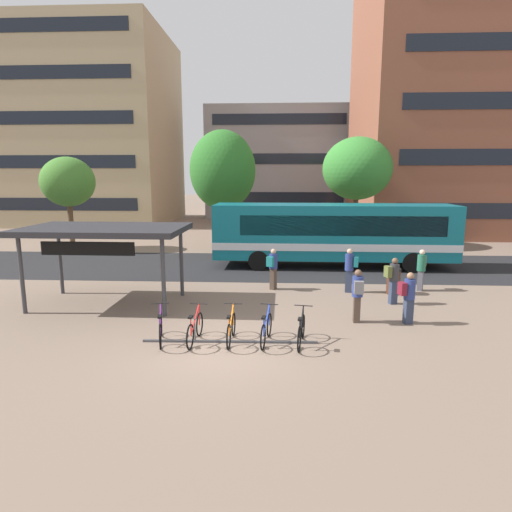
# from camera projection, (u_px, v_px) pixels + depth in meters

# --- Properties ---
(ground) EXTENTS (200.00, 200.00, 0.00)m
(ground) POSITION_uv_depth(u_px,v_px,m) (220.00, 349.00, 11.66)
(ground) COLOR #7A6656
(bus_lane_asphalt) EXTENTS (80.00, 7.20, 0.01)m
(bus_lane_asphalt) POSITION_uv_depth(u_px,v_px,m) (248.00, 266.00, 22.48)
(bus_lane_asphalt) COLOR #232326
(bus_lane_asphalt) RESTS_ON ground
(city_bus) EXTENTS (12.06, 2.74, 3.20)m
(city_bus) POSITION_uv_depth(u_px,v_px,m) (332.00, 233.00, 21.95)
(city_bus) COLOR #0F6070
(city_bus) RESTS_ON ground
(bike_rack) EXTENTS (4.91, 0.20, 0.70)m
(bike_rack) POSITION_uv_depth(u_px,v_px,m) (230.00, 340.00, 12.09)
(bike_rack) COLOR #47474C
(bike_rack) RESTS_ON ground
(parked_bicycle_purple_0) EXTENTS (0.60, 1.68, 0.99)m
(parked_bicycle_purple_0) POSITION_uv_depth(u_px,v_px,m) (161.00, 329.00, 12.08)
(parked_bicycle_purple_0) COLOR black
(parked_bicycle_purple_0) RESTS_ON ground
(parked_bicycle_red_1) EXTENTS (0.52, 1.72, 0.99)m
(parked_bicycle_red_1) POSITION_uv_depth(u_px,v_px,m) (195.00, 329.00, 12.05)
(parked_bicycle_red_1) COLOR black
(parked_bicycle_red_1) RESTS_ON ground
(parked_bicycle_orange_2) EXTENTS (0.52, 1.72, 0.99)m
(parked_bicycle_orange_2) POSITION_uv_depth(u_px,v_px,m) (231.00, 329.00, 12.05)
(parked_bicycle_orange_2) COLOR black
(parked_bicycle_orange_2) RESTS_ON ground
(parked_bicycle_blue_3) EXTENTS (0.52, 1.71, 0.99)m
(parked_bicycle_blue_3) POSITION_uv_depth(u_px,v_px,m) (266.00, 330.00, 12.02)
(parked_bicycle_blue_3) COLOR black
(parked_bicycle_blue_3) RESTS_ON ground
(parked_bicycle_black_4) EXTENTS (0.52, 1.71, 0.99)m
(parked_bicycle_black_4) POSITION_uv_depth(u_px,v_px,m) (301.00, 332.00, 11.88)
(parked_bicycle_black_4) COLOR black
(parked_bicycle_black_4) RESTS_ON ground
(transit_shelter) EXTENTS (5.67, 3.41, 2.84)m
(transit_shelter) POSITION_uv_depth(u_px,v_px,m) (104.00, 232.00, 15.29)
(transit_shelter) COLOR #38383D
(transit_shelter) RESTS_ON ground
(commuter_maroon_pack_0) EXTENTS (0.58, 0.44, 1.66)m
(commuter_maroon_pack_0) POSITION_uv_depth(u_px,v_px,m) (408.00, 295.00, 13.50)
(commuter_maroon_pack_0) COLOR #2D3851
(commuter_maroon_pack_0) RESTS_ON ground
(commuter_grey_pack_1) EXTENTS (0.35, 0.53, 1.72)m
(commuter_grey_pack_1) POSITION_uv_depth(u_px,v_px,m) (358.00, 292.00, 13.61)
(commuter_grey_pack_1) COLOR #47382D
(commuter_grey_pack_1) RESTS_ON ground
(commuter_olive_pack_2) EXTENTS (0.51, 0.60, 1.70)m
(commuter_olive_pack_2) POSITION_uv_depth(u_px,v_px,m) (421.00, 267.00, 17.48)
(commuter_olive_pack_2) COLOR #565660
(commuter_olive_pack_2) RESTS_ON ground
(commuter_olive_pack_3) EXTENTS (0.59, 0.46, 1.71)m
(commuter_olive_pack_3) POSITION_uv_depth(u_px,v_px,m) (393.00, 278.00, 15.61)
(commuter_olive_pack_3) COLOR #2D3851
(commuter_olive_pack_3) RESTS_ON ground
(commuter_teal_pack_4) EXTENTS (0.57, 0.40, 1.78)m
(commuter_teal_pack_4) POSITION_uv_depth(u_px,v_px,m) (350.00, 267.00, 17.18)
(commuter_teal_pack_4) COLOR #2D3851
(commuter_teal_pack_4) RESTS_ON ground
(commuter_teal_pack_5) EXTENTS (0.52, 0.60, 1.69)m
(commuter_teal_pack_5) POSITION_uv_depth(u_px,v_px,m) (273.00, 266.00, 17.63)
(commuter_teal_pack_5) COLOR #47382D
(commuter_teal_pack_5) RESTS_ON ground
(trash_bin) EXTENTS (0.55, 0.55, 1.03)m
(trash_bin) POSITION_uv_depth(u_px,v_px,m) (393.00, 281.00, 17.04)
(trash_bin) COLOR #4C2819
(trash_bin) RESTS_ON ground
(street_tree_0) EXTENTS (4.49, 4.49, 7.11)m
(street_tree_0) POSITION_uv_depth(u_px,v_px,m) (357.00, 169.00, 28.09)
(street_tree_0) COLOR brown
(street_tree_0) RESTS_ON ground
(street_tree_1) EXTENTS (4.20, 4.20, 7.50)m
(street_tree_1) POSITION_uv_depth(u_px,v_px,m) (223.00, 170.00, 27.54)
(street_tree_1) COLOR brown
(street_tree_1) RESTS_ON ground
(street_tree_2) EXTENTS (3.26, 3.26, 5.79)m
(street_tree_2) POSITION_uv_depth(u_px,v_px,m) (68.00, 182.00, 26.70)
(street_tree_2) COLOR brown
(street_tree_2) RESTS_ON ground
(building_left_wing) EXTENTS (20.33, 13.65, 18.22)m
(building_left_wing) POSITION_uv_depth(u_px,v_px,m) (68.00, 131.00, 43.32)
(building_left_wing) COLOR tan
(building_left_wing) RESTS_ON ground
(building_centre_block) EXTENTS (15.71, 13.71, 11.99)m
(building_centre_block) POSITION_uv_depth(u_px,v_px,m) (278.00, 164.00, 51.91)
(building_centre_block) COLOR gray
(building_centre_block) RESTS_ON ground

